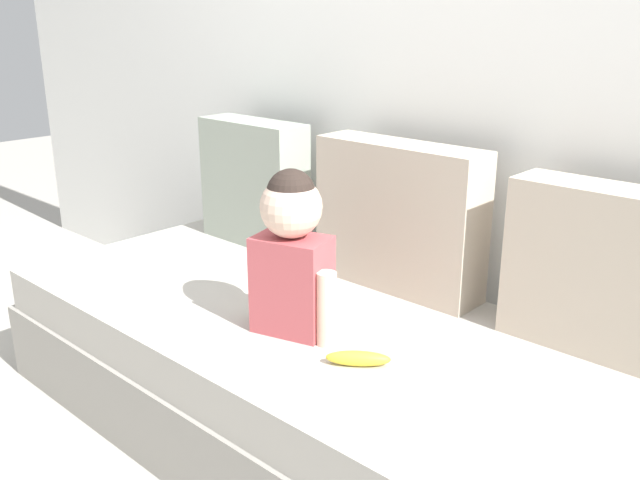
# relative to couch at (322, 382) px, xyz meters

# --- Properties ---
(ground_plane) EXTENTS (12.00, 12.00, 0.00)m
(ground_plane) POSITION_rel_couch_xyz_m (0.00, 0.00, -0.21)
(ground_plane) COLOR #B2ADA3
(back_wall) EXTENTS (5.46, 0.10, 2.22)m
(back_wall) POSITION_rel_couch_xyz_m (0.00, 0.60, 0.91)
(back_wall) COLOR white
(back_wall) RESTS_ON ground
(couch) EXTENTS (2.26, 0.93, 0.42)m
(couch) POSITION_rel_couch_xyz_m (0.00, 0.00, 0.00)
(couch) COLOR #9C978F
(couch) RESTS_ON ground
(throw_pillow_left) EXTENTS (0.46, 0.16, 0.48)m
(throw_pillow_left) POSITION_rel_couch_xyz_m (-0.70, 0.37, 0.45)
(throw_pillow_left) COLOR #99A393
(throw_pillow_left) RESTS_ON couch
(throw_pillow_center) EXTENTS (0.58, 0.16, 0.48)m
(throw_pillow_center) POSITION_rel_couch_xyz_m (0.00, 0.37, 0.45)
(throw_pillow_center) COLOR #C1B29E
(throw_pillow_center) RESTS_ON couch
(throw_pillow_right) EXTENTS (0.57, 0.16, 0.45)m
(throw_pillow_right) POSITION_rel_couch_xyz_m (0.70, 0.37, 0.44)
(throw_pillow_right) COLOR #C1B29E
(throw_pillow_right) RESTS_ON couch
(toddler) EXTENTS (0.32, 0.19, 0.48)m
(toddler) POSITION_rel_couch_xyz_m (-0.02, -0.11, 0.46)
(toddler) COLOR #B24C51
(toddler) RESTS_ON couch
(banana) EXTENTS (0.16, 0.14, 0.04)m
(banana) POSITION_rel_couch_xyz_m (0.26, -0.14, 0.23)
(banana) COLOR yellow
(banana) RESTS_ON couch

